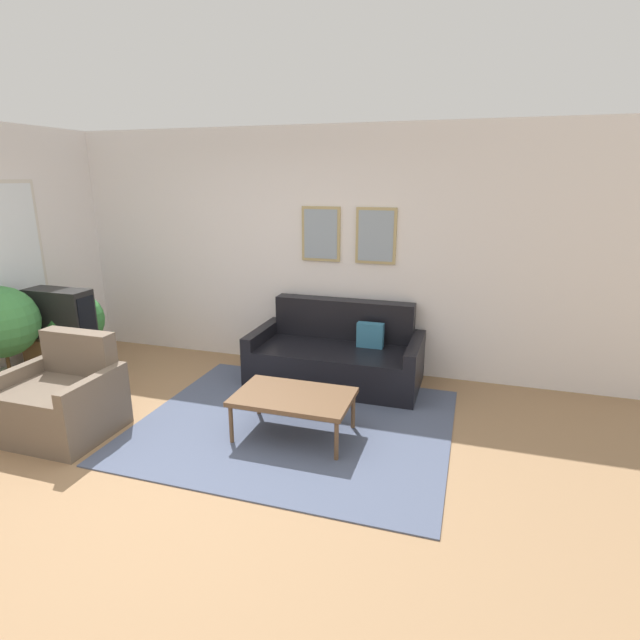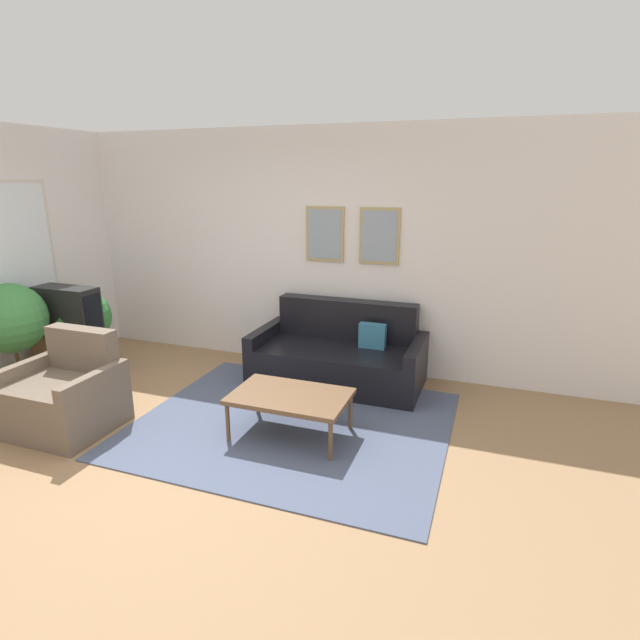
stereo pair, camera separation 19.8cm
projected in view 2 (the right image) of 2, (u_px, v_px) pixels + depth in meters
ground_plane at (166, 463)px, 3.91m from camera, size 16.00×16.00×0.00m
area_rug at (292, 424)px, 4.52m from camera, size 2.75×2.30×0.01m
wall_back at (289, 249)px, 5.78m from camera, size 8.00×0.09×2.70m
couch at (339, 356)px, 5.41m from camera, size 1.81×0.90×0.85m
coffee_table at (290, 398)px, 4.24m from camera, size 0.99×0.63×0.38m
tv_stand at (74, 356)px, 5.52m from camera, size 0.73×0.41×0.51m
tv at (68, 311)px, 5.38m from camera, size 0.70×0.28×0.52m
armchair at (65, 396)px, 4.40m from camera, size 0.87×0.76×0.85m
potted_plant_tall at (11, 322)px, 5.03m from camera, size 0.71×0.71×1.14m
potted_plant_by_window at (72, 342)px, 5.49m from camera, size 0.44×0.44×0.69m
potted_plant_small at (82, 320)px, 5.56m from camera, size 0.62×0.62×0.97m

